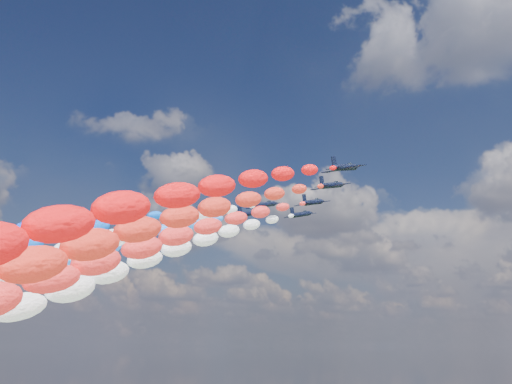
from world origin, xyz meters
The scene contains 14 objects.
jet_0 centered at (-34.75, -5.27, 107.68)m, with size 9.23×12.38×2.73m, color black, non-canonical shape.
jet_1 centered at (-21.15, 3.59, 107.68)m, with size 9.23×12.38×2.73m, color black, non-canonical shape.
jet_2 centered at (-11.48, 16.19, 107.68)m, with size 9.23×12.38×2.73m, color black, non-canonical shape.
trail_2 centered at (-11.48, -46.81, 84.23)m, with size 6.60×122.43×50.93m, color #1F78FF, non-canonical shape.
jet_3 centered at (-1.75, 9.81, 107.68)m, with size 9.23×12.38×2.73m, color black, non-canonical shape.
trail_3 centered at (-1.75, -53.20, 84.23)m, with size 6.60×122.43×50.93m, color white, non-canonical shape.
jet_4 centered at (-0.41, 25.77, 107.68)m, with size 9.23×12.38×2.73m, color black, non-canonical shape.
trail_4 centered at (-0.41, -37.23, 84.23)m, with size 6.60×122.43×50.93m, color white, non-canonical shape.
jet_5 centered at (10.07, 15.08, 107.68)m, with size 9.23×12.38×2.73m, color black, non-canonical shape.
trail_5 centered at (10.07, -47.92, 84.23)m, with size 6.60×122.43×50.93m, color red, non-canonical shape.
jet_6 centered at (22.48, 2.97, 107.68)m, with size 9.23×12.38×2.73m, color black, non-canonical shape.
trail_6 centered at (22.48, -60.04, 84.23)m, with size 6.60×122.43×50.93m, color red, non-canonical shape.
jet_7 centered at (31.93, -8.06, 107.68)m, with size 9.23×12.38×2.73m, color black, non-canonical shape.
trail_7 centered at (31.93, -71.06, 84.23)m, with size 6.60×122.43×50.93m, color red, non-canonical shape.
Camera 1 is at (89.70, -116.94, 71.64)m, focal length 43.01 mm.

